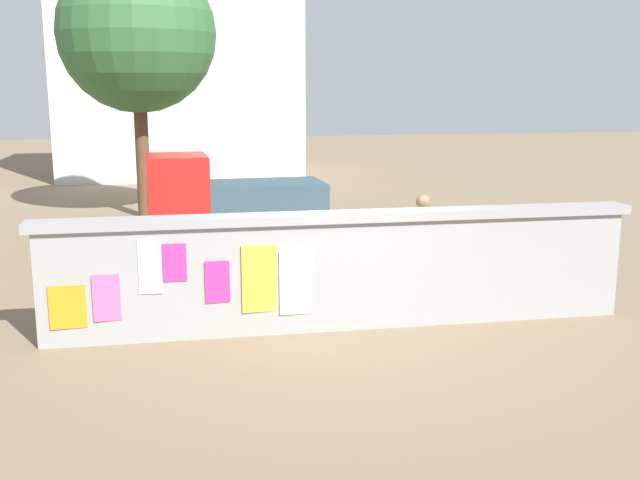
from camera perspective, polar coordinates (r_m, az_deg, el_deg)
The scene contains 8 objects.
ground at distance 18.05m, azimuth -3.66°, elevation 1.27°, with size 60.00×60.00×0.00m, color #7A664C.
poster_wall at distance 10.15m, azimuth 1.77°, elevation -2.20°, with size 8.07×0.42×1.59m.
auto_rickshaw_truck at distance 15.76m, azimuth -7.03°, elevation 3.01°, with size 3.67×1.68×1.85m.
motorcycle at distance 11.71m, azimuth -9.84°, elevation -2.27°, with size 1.90×0.56×0.87m.
bicycle_near at distance 13.22m, azimuth -15.76°, elevation -1.39°, with size 1.71×0.44×0.95m.
person_walking at distance 11.60m, azimuth 7.70°, elevation 0.30°, with size 0.48×0.48×1.62m.
tree_roadside at distance 19.16m, azimuth -13.61°, elevation 14.83°, with size 3.77×3.77×6.31m.
building_background at distance 28.18m, azimuth -10.54°, elevation 12.52°, with size 8.59×5.37×7.48m.
Camera 1 is at (-2.13, -9.62, 3.25)m, focal length 42.56 mm.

